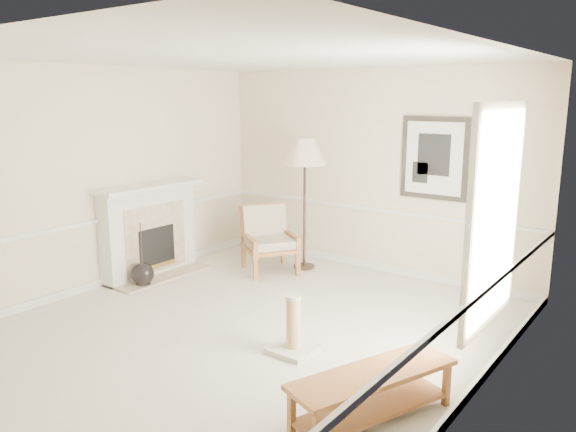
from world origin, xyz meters
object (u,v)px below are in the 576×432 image
object	(u,v)px
armchair	(268,236)
floor_lamp	(305,155)
bench	(373,388)
scratching_post	(293,334)
floor_vase	(143,275)

from	to	relation	value
armchair	floor_lamp	distance (m)	1.29
bench	scratching_post	size ratio (longest dim) A/B	2.49
floor_vase	scratching_post	xyz separation A→B (m)	(2.79, -0.40, 0.03)
floor_lamp	bench	distance (m)	4.28
bench	floor_lamp	bearing A→B (deg)	132.62
armchair	floor_vase	bearing A→B (deg)	-174.92
armchair	scratching_post	xyz separation A→B (m)	(1.92, -2.00, -0.32)
floor_vase	bench	xyz separation A→B (m)	(4.00, -1.00, 0.11)
floor_lamp	scratching_post	size ratio (longest dim) A/B	3.22
floor_lamp	scratching_post	xyz separation A→B (m)	(1.54, -2.39, -1.49)
scratching_post	floor_lamp	bearing A→B (deg)	122.75
floor_vase	scratching_post	world-z (taller)	floor_vase
floor_vase	bench	world-z (taller)	floor_vase
armchair	bench	size ratio (longest dim) A/B	0.69
scratching_post	bench	bearing A→B (deg)	-26.14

